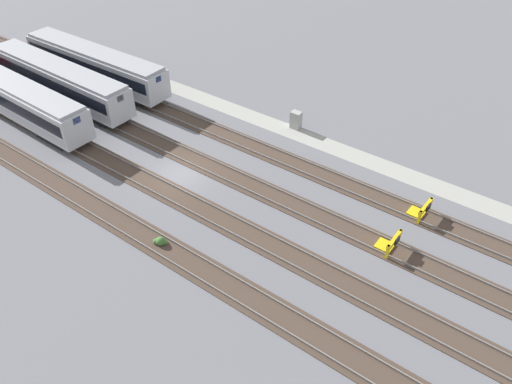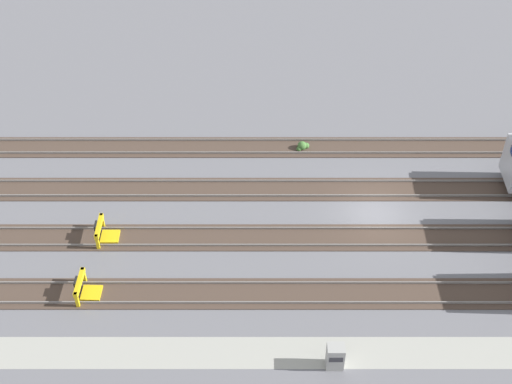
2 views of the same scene
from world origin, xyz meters
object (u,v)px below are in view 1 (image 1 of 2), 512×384
Objects in this scene: subway_car_front_row_left_inner at (18,99)px; subway_car_front_row_centre at (59,80)px; subway_car_front_row_leftmost at (95,65)px; bumper_stop_near_inner_track at (390,243)px; weed_clump at (160,241)px; bumper_stop_nearest_track at (421,210)px; electrical_cabinet at (296,120)px.

subway_car_front_row_centre is at bearing -90.00° from subway_car_front_row_left_inner.
subway_car_front_row_leftmost is 9.02× the size of bumper_stop_near_inner_track.
weed_clump is at bearing 169.04° from subway_car_front_row_left_inner.
subway_car_front_row_left_inner is 9.03× the size of bumper_stop_near_inner_track.
bumper_stop_near_inner_track is (-34.34, 0.05, -1.53)m from subway_car_front_row_centre.
subway_car_front_row_centre reaches higher than bumper_stop_near_inner_track.
subway_car_front_row_left_inner is at bearing 90.00° from subway_car_front_row_centre.
subway_car_front_row_leftmost is 4.31m from subway_car_front_row_centre.
electrical_cabinet is (13.62, -4.73, 0.29)m from bumper_stop_nearest_track.
subway_car_front_row_leftmost is 34.76m from bumper_stop_nearest_track.
weed_clump is (-21.88, 8.71, -1.80)m from subway_car_front_row_centre.
bumper_stop_near_inner_track is 15.18m from weed_clump.
bumper_stop_nearest_track is 2.18× the size of weed_clump.
bumper_stop_nearest_track is (-34.73, -4.35, -1.53)m from subway_car_front_row_centre.
subway_car_front_row_centre reaches higher than weed_clump.
subway_car_front_row_leftmost is at bearing -90.00° from subway_car_front_row_centre.
bumper_stop_near_inner_track is at bearing 85.03° from bumper_stop_nearest_track.
weed_clump is (-21.88, 13.02, -1.80)m from subway_car_front_row_leftmost.
subway_car_front_row_left_inner is 1.00× the size of subway_car_front_row_centre.
subway_car_front_row_leftmost is 8.99× the size of bumper_stop_nearest_track.
electrical_cabinet is at bearing -156.73° from subway_car_front_row_centre.
subway_car_front_row_leftmost is 19.61× the size of weed_clump.
bumper_stop_nearest_track is at bearing -134.53° from weed_clump.
bumper_stop_nearest_track and bumper_stop_near_inner_track have the same top height.
bumper_stop_nearest_track is 1.00× the size of bumper_stop_near_inner_track.
subway_car_front_row_leftmost is 1.00× the size of subway_car_front_row_centre.
subway_car_front_row_centre is (-0.00, 4.31, 0.00)m from subway_car_front_row_leftmost.
weed_clump is (-21.88, 4.24, -1.80)m from subway_car_front_row_left_inner.
electrical_cabinet is at bearing -87.50° from weed_clump.
subway_car_front_row_leftmost is 8.78m from subway_car_front_row_left_inner.
electrical_cabinet is at bearing -34.58° from bumper_stop_near_inner_track.
subway_car_front_row_centre is 19.60× the size of weed_clump.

